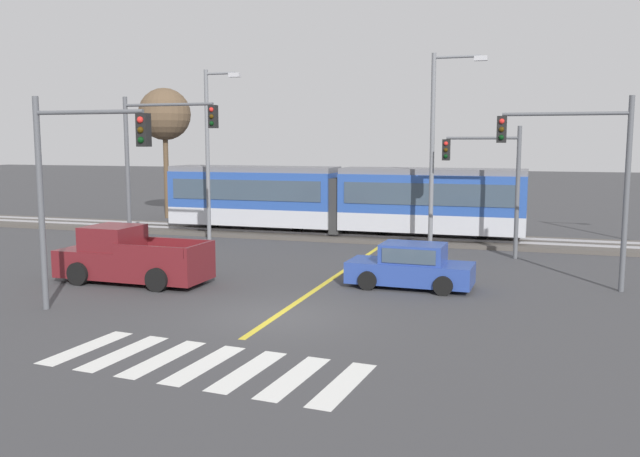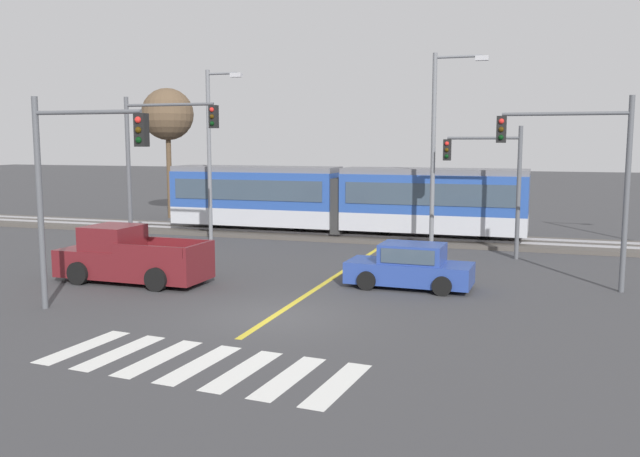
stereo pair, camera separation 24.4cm
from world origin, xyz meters
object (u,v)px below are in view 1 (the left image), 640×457
(sedan_crossing, at_px, (411,267))
(street_lamp_centre, at_px, (437,140))
(pickup_truck, at_px, (130,259))
(light_rail_tram, at_px, (340,198))
(street_lamp_west, at_px, (210,145))
(traffic_light_far_right, at_px, (491,172))
(traffic_light_mid_right, at_px, (582,164))
(traffic_light_mid_left, at_px, (155,152))
(traffic_light_near_left, at_px, (75,172))
(bare_tree_far_west, at_px, (165,115))

(sedan_crossing, bearing_deg, street_lamp_centre, 91.99)
(pickup_truck, bearing_deg, light_rail_tram, 73.48)
(street_lamp_west, bearing_deg, street_lamp_centre, -0.31)
(street_lamp_west, distance_m, street_lamp_centre, 11.12)
(street_lamp_west, bearing_deg, traffic_light_far_right, -3.68)
(light_rail_tram, xyz_separation_m, sedan_crossing, (5.66, -10.98, -1.35))
(traffic_light_far_right, bearing_deg, traffic_light_mid_right, -59.36)
(sedan_crossing, distance_m, traffic_light_mid_left, 11.80)
(street_lamp_west, relative_size, street_lamp_centre, 0.96)
(light_rail_tram, height_order, traffic_light_mid_right, traffic_light_mid_right)
(sedan_crossing, bearing_deg, traffic_light_far_right, 73.20)
(traffic_light_mid_right, bearing_deg, traffic_light_far_right, 120.64)
(sedan_crossing, distance_m, traffic_light_mid_right, 6.58)
(light_rail_tram, bearing_deg, street_lamp_centre, -30.53)
(traffic_light_near_left, bearing_deg, traffic_light_mid_left, 106.28)
(sedan_crossing, bearing_deg, pickup_truck, -167.39)
(traffic_light_far_right, height_order, traffic_light_near_left, traffic_light_near_left)
(traffic_light_mid_right, relative_size, street_lamp_west, 0.76)
(traffic_light_mid_left, bearing_deg, light_rail_tram, 59.13)
(pickup_truck, height_order, traffic_light_near_left, traffic_light_near_left)
(traffic_light_near_left, bearing_deg, street_lamp_west, 101.40)
(traffic_light_far_right, relative_size, traffic_light_near_left, 0.90)
(light_rail_tram, height_order, traffic_light_far_right, traffic_light_far_right)
(light_rail_tram, relative_size, street_lamp_centre, 2.11)
(sedan_crossing, relative_size, traffic_light_mid_right, 0.66)
(traffic_light_far_right, relative_size, traffic_light_mid_left, 0.82)
(traffic_light_mid_right, relative_size, bare_tree_far_west, 0.77)
(sedan_crossing, height_order, traffic_light_far_right, traffic_light_far_right)
(traffic_light_far_right, height_order, street_lamp_west, street_lamp_west)
(bare_tree_far_west, bearing_deg, street_lamp_centre, -24.19)
(traffic_light_mid_left, distance_m, street_lamp_centre, 12.14)
(pickup_truck, height_order, traffic_light_mid_left, traffic_light_mid_left)
(pickup_truck, height_order, traffic_light_far_right, traffic_light_far_right)
(traffic_light_mid_left, relative_size, bare_tree_far_west, 0.82)
(pickup_truck, relative_size, bare_tree_far_west, 0.66)
(traffic_light_far_right, height_order, bare_tree_far_west, bare_tree_far_west)
(light_rail_tram, height_order, pickup_truck, light_rail_tram)
(light_rail_tram, bearing_deg, street_lamp_west, -151.46)
(pickup_truck, bearing_deg, street_lamp_west, 100.43)
(street_lamp_centre, bearing_deg, traffic_light_near_left, -120.52)
(pickup_truck, distance_m, street_lamp_west, 10.89)
(traffic_light_mid_right, xyz_separation_m, street_lamp_centre, (-5.64, 6.30, 0.78))
(bare_tree_far_west, bearing_deg, traffic_light_far_right, -23.59)
(traffic_light_mid_right, bearing_deg, light_rail_tram, 139.31)
(pickup_truck, xyz_separation_m, street_lamp_west, (-1.84, 10.00, 3.89))
(traffic_light_near_left, distance_m, bare_tree_far_west, 24.65)
(street_lamp_west, bearing_deg, traffic_light_mid_right, -20.79)
(street_lamp_west, relative_size, bare_tree_far_west, 1.01)
(light_rail_tram, bearing_deg, sedan_crossing, -62.74)
(traffic_light_mid_left, distance_m, street_lamp_west, 5.80)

